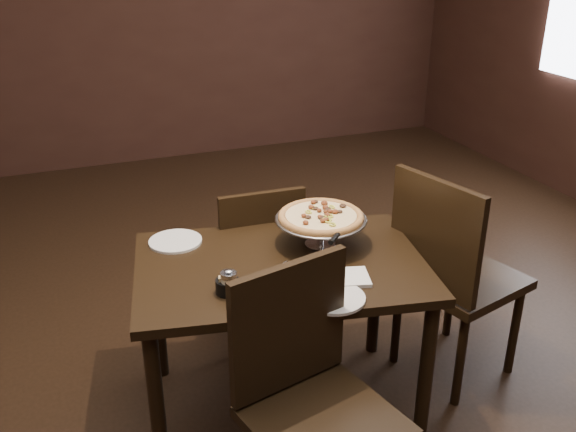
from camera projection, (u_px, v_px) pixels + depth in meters
name	position (u px, v px, depth m)	size (l,w,h in m)	color
room	(280.00, 88.00, 2.27)	(6.04, 7.04, 2.84)	black
dining_table	(281.00, 284.00, 2.57)	(1.26, 0.96, 0.71)	black
pizza_stand	(321.00, 217.00, 2.63)	(0.38, 0.38, 0.16)	#B4B4BB
parmesan_shaker	(229.00, 283.00, 2.29)	(0.06, 0.06, 0.10)	beige
pepper_flake_shaker	(290.00, 274.00, 2.35)	(0.06, 0.06, 0.10)	maroon
packet_caddy	(227.00, 286.00, 2.32)	(0.09, 0.09, 0.07)	black
napkin_stack	(350.00, 277.00, 2.41)	(0.14, 0.14, 0.02)	white
plate_left	(175.00, 241.00, 2.69)	(0.22, 0.22, 0.01)	white
plate_near	(334.00, 298.00, 2.28)	(0.23, 0.23, 0.01)	white
serving_spatula	(336.00, 236.00, 2.47)	(0.18, 0.18, 0.03)	#B4B4BB
chair_far	(257.00, 259.00, 3.08)	(0.41, 0.41, 0.86)	black
chair_near	(311.00, 395.00, 2.11)	(0.54, 0.54, 0.95)	black
chair_side	(451.00, 271.00, 2.81)	(0.57, 0.57, 1.00)	black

